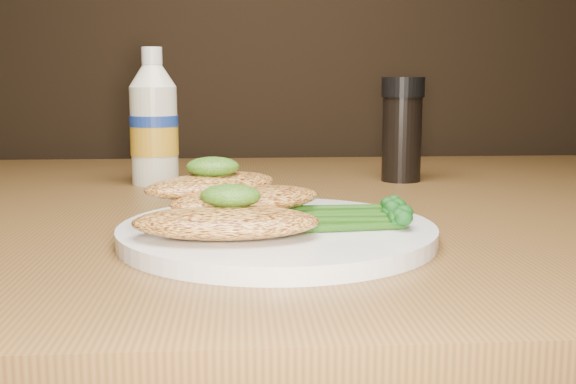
{
  "coord_description": "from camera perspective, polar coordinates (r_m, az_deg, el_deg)",
  "views": [
    {
      "loc": [
        -0.03,
        0.34,
        0.88
      ],
      "look_at": [
        0.0,
        0.87,
        0.79
      ],
      "focal_mm": 43.04,
      "sensor_mm": 36.0,
      "label": 1
    }
  ],
  "objects": [
    {
      "name": "mayo_bottle",
      "position": [
        0.84,
        -11.03,
        6.14
      ],
      "size": [
        0.07,
        0.07,
        0.16
      ],
      "primitive_type": null,
      "rotation": [
        0.0,
        0.0,
        -0.38
      ],
      "color": "#ECE9C8",
      "rests_on": "dining_table"
    },
    {
      "name": "plate",
      "position": [
        0.54,
        -0.89,
        -3.38
      ],
      "size": [
        0.25,
        0.25,
        0.01
      ],
      "primitive_type": "cylinder",
      "color": "white",
      "rests_on": "dining_table"
    },
    {
      "name": "pesto_back",
      "position": [
        0.57,
        -6.25,
        2.08
      ],
      "size": [
        0.04,
        0.04,
        0.02
      ],
      "primitive_type": "ellipsoid",
      "rotation": [
        0.0,
        0.0,
        0.01
      ],
      "color": "black",
      "rests_on": "chicken_back"
    },
    {
      "name": "pepper_grinder",
      "position": [
        0.87,
        9.4,
        5.1
      ],
      "size": [
        0.06,
        0.06,
        0.13
      ],
      "primitive_type": null,
      "rotation": [
        0.0,
        0.0,
        -0.08
      ],
      "color": "black",
      "rests_on": "dining_table"
    },
    {
      "name": "broccolini_bundle",
      "position": [
        0.54,
        4.36,
        -1.77
      ],
      "size": [
        0.13,
        0.1,
        0.02
      ],
      "primitive_type": null,
      "rotation": [
        0.0,
        0.0,
        0.13
      ],
      "color": "#1E4910",
      "rests_on": "plate"
    },
    {
      "name": "pesto_front",
      "position": [
        0.51,
        -4.78,
        -0.3
      ],
      "size": [
        0.06,
        0.06,
        0.02
      ],
      "primitive_type": "ellipsoid",
      "rotation": [
        0.0,
        0.0,
        -0.37
      ],
      "color": "black",
      "rests_on": "chicken_front"
    },
    {
      "name": "chicken_front",
      "position": [
        0.5,
        -5.15,
        -2.5
      ],
      "size": [
        0.14,
        0.08,
        0.02
      ],
      "primitive_type": "ellipsoid",
      "rotation": [
        0.0,
        0.0,
        -0.03
      ],
      "color": "gold",
      "rests_on": "plate"
    },
    {
      "name": "chicken_back",
      "position": [
        0.57,
        -6.3,
        0.57
      ],
      "size": [
        0.14,
        0.12,
        0.02
      ],
      "primitive_type": "ellipsoid",
      "rotation": [
        0.0,
        0.0,
        0.66
      ],
      "color": "gold",
      "rests_on": "plate"
    },
    {
      "name": "chicken_mid",
      "position": [
        0.54,
        -3.38,
        -0.65
      ],
      "size": [
        0.14,
        0.12,
        0.02
      ],
      "primitive_type": "ellipsoid",
      "rotation": [
        0.0,
        0.0,
        0.48
      ],
      "color": "gold",
      "rests_on": "plate"
    }
  ]
}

